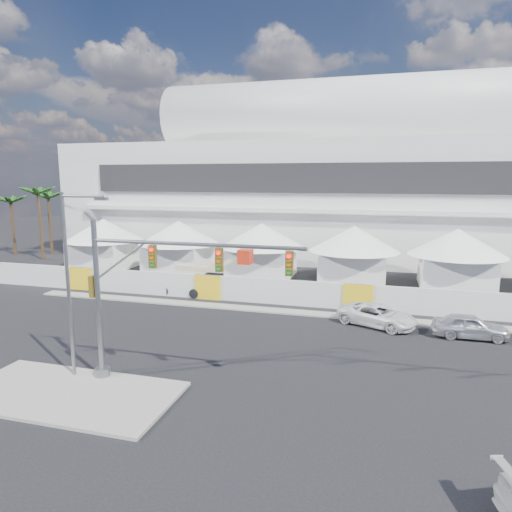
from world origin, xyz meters
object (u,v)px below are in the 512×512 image
(pickup_curb, at_px, (377,315))
(streetlight_median, at_px, (71,273))
(boom_lift, at_px, (194,282))
(traffic_mast, at_px, (137,294))
(sedan_silver, at_px, (470,326))

(pickup_curb, distance_m, streetlight_median, 19.39)
(streetlight_median, relative_size, boom_lift, 1.10)
(boom_lift, bearing_deg, traffic_mast, -71.32)
(pickup_curb, height_order, streetlight_median, streetlight_median)
(sedan_silver, bearing_deg, boom_lift, 74.25)
(traffic_mast, bearing_deg, pickup_curb, 48.27)
(sedan_silver, bearing_deg, streetlight_median, 118.65)
(boom_lift, bearing_deg, pickup_curb, -12.14)
(sedan_silver, height_order, boom_lift, boom_lift)
(sedan_silver, distance_m, streetlight_median, 23.31)
(pickup_curb, bearing_deg, streetlight_median, 154.50)
(sedan_silver, xyz_separation_m, traffic_mast, (-16.41, -11.24, 3.71))
(sedan_silver, height_order, pickup_curb, sedan_silver)
(boom_lift, bearing_deg, streetlight_median, -82.66)
(sedan_silver, relative_size, streetlight_median, 0.49)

